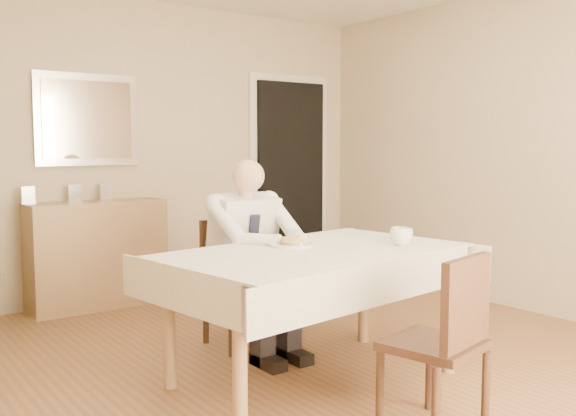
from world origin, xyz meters
TOP-DOWN VIEW (x-y plane):
  - room at (0.00, 0.00)m, footprint 5.00×5.02m
  - doorway at (1.55, 2.46)m, footprint 0.96×0.07m
  - mirror at (-0.53, 2.47)m, footprint 0.86×0.04m
  - dining_table at (-0.11, -0.05)m, footprint 1.85×1.25m
  - chair_far at (-0.11, 0.82)m, footprint 0.41×0.41m
  - chair_near at (-0.06, -0.96)m, footprint 0.48×0.49m
  - seated_man at (-0.11, 0.54)m, footprint 0.48×0.72m
  - plate at (-0.14, 0.12)m, footprint 0.26×0.26m
  - food at (-0.14, 0.12)m, footprint 0.14×0.14m
  - knife at (-0.10, 0.06)m, footprint 0.01×0.13m
  - fork at (-0.18, 0.06)m, footprint 0.01×0.13m
  - coffee_mug at (0.39, -0.24)m, footprint 0.17×0.17m
  - sideboard at (-0.53, 2.32)m, footprint 1.10×0.39m
  - photo_frame_left at (-1.05, 2.35)m, footprint 0.10×0.02m
  - photo_frame_center at (-0.67, 2.39)m, footprint 0.10×0.02m
  - photo_frame_right at (-0.41, 2.40)m, footprint 0.10×0.02m

SIDE VIEW (x-z plane):
  - sideboard at x=-0.53m, z-range 0.00..0.88m
  - chair_far at x=-0.11m, z-range 0.05..0.89m
  - chair_near at x=-0.06m, z-range 0.05..0.90m
  - dining_table at x=-0.11m, z-range 0.29..1.04m
  - seated_man at x=-0.11m, z-range 0.07..1.31m
  - plate at x=-0.14m, z-range 0.75..0.77m
  - knife at x=-0.10m, z-range 0.77..0.78m
  - fork at x=-0.18m, z-range 0.77..0.78m
  - food at x=-0.14m, z-range 0.76..0.81m
  - coffee_mug at x=0.39m, z-range 0.75..0.86m
  - photo_frame_left at x=-1.05m, z-range 0.88..1.02m
  - photo_frame_center at x=-0.67m, z-range 0.88..1.02m
  - photo_frame_right at x=-0.41m, z-range 0.88..1.02m
  - doorway at x=1.55m, z-range -0.05..2.05m
  - room at x=0.00m, z-range 0.00..2.60m
  - mirror at x=-0.53m, z-range 1.17..1.93m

